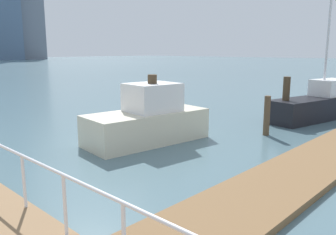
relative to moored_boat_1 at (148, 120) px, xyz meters
name	(u,v)px	position (x,y,z in m)	size (l,w,h in m)	color
ground_plane	(31,139)	(-2.92, 3.60, -0.82)	(300.00, 300.00, 0.00)	slate
floating_dock	(306,168)	(0.85, -5.68, -0.73)	(14.55, 2.00, 0.18)	olive
boardwalk_railing	(91,202)	(-6.07, -5.22, 0.41)	(0.06, 28.75, 1.08)	white
dock_piling_1	(153,109)	(0.12, -0.13, 0.44)	(0.34, 0.34, 2.54)	#473826
dock_piling_2	(286,100)	(6.66, -2.30, 0.28)	(0.32, 0.32, 2.21)	#473826
dock_piling_3	(267,116)	(4.01, -2.76, -0.01)	(0.25, 0.25, 1.62)	brown
moored_boat_1	(148,120)	(0.00, 0.00, 0.00)	(4.88, 2.48, 2.21)	beige
moored_boat_4	(323,104)	(9.40, -3.06, -0.09)	(7.14, 2.89, 7.77)	black
skyline_tower_7	(26,11)	(53.12, 123.16, 17.08)	(10.46, 8.83, 35.81)	slate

